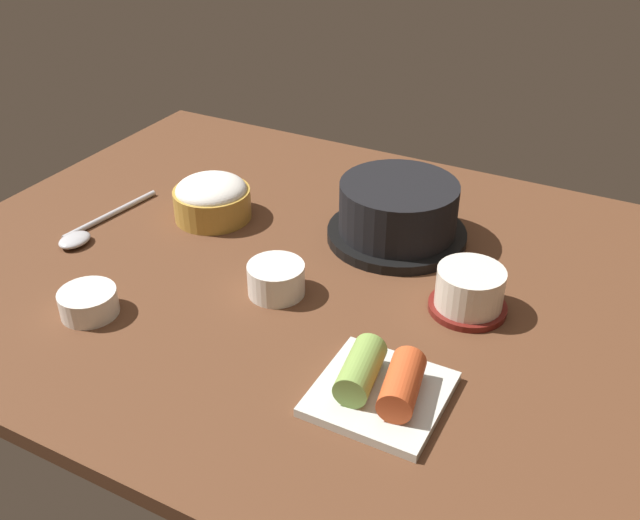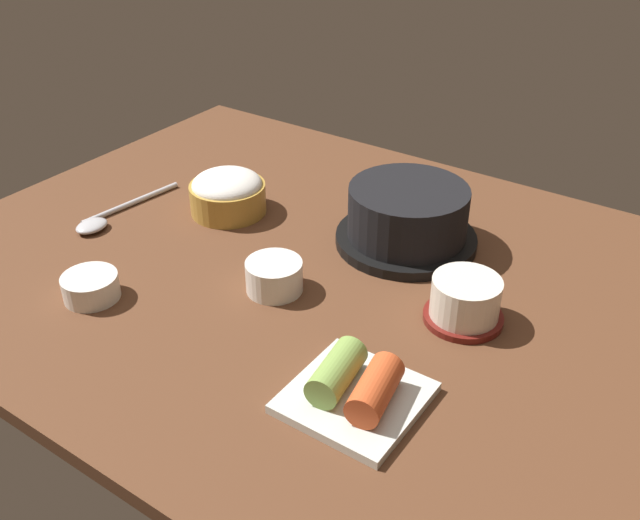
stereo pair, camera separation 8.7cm
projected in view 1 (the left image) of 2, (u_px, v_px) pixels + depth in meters
The scene contains 8 objects.
dining_table at pixel (314, 275), 91.22cm from camera, with size 100.00×76.00×2.00cm, color #56331E.
stone_pot at pixel (398, 212), 94.87cm from camera, with size 18.91×18.91×8.26cm.
rice_bowl at pixel (212, 198), 100.60cm from camera, with size 10.92×10.92×6.22cm.
tea_cup_with_saucer at pixel (469, 290), 81.77cm from camera, with size 9.15×9.15×5.43cm.
banchan_cup_center at pixel (276, 278), 85.08cm from camera, with size 6.92×6.92×3.89cm.
kimchi_plate at pixel (381, 385), 69.80cm from camera, with size 12.56×12.56×4.49cm.
side_bowl_near at pixel (88, 302), 81.77cm from camera, with size 6.67×6.67×3.02cm.
spoon at pixel (87, 231), 97.61cm from camera, with size 4.31×18.89×1.35cm.
Camera 1 is at (36.29, -66.91, 51.31)cm, focal length 39.97 mm.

